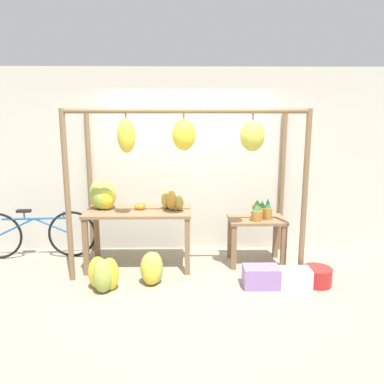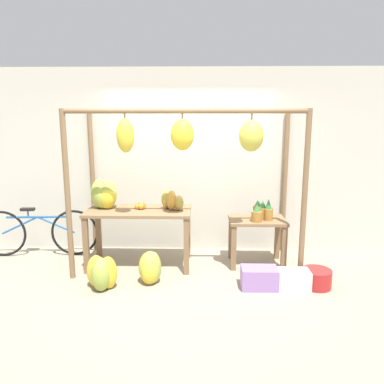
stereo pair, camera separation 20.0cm
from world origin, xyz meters
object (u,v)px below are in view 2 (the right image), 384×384
object	(u,v)px
banana_pile_ground_left	(102,273)
blue_bucket	(316,278)
parked_bicycle	(39,232)
fruit_crate_purple	(293,280)
orange_pile	(141,206)
pineapple_cluster	(261,212)
banana_pile_ground_right	(151,269)
banana_pile_on_table	(105,195)
papaya_pile	(171,200)
fruit_crate_white	(259,278)

from	to	relation	value
banana_pile_ground_left	blue_bucket	bearing A→B (deg)	1.83
parked_bicycle	fruit_crate_purple	world-z (taller)	parked_bicycle
orange_pile	banana_pile_ground_left	bearing A→B (deg)	-115.93
pineapple_cluster	banana_pile_ground_right	size ratio (longest dim) A/B	0.76
banana_pile_ground_left	banana_pile_on_table	bearing A→B (deg)	99.21
banana_pile_ground_left	parked_bicycle	distance (m)	1.65
banana_pile_on_table	papaya_pile	bearing A→B (deg)	-3.36
blue_bucket	pineapple_cluster	bearing A→B (deg)	130.71
banana_pile_ground_left	papaya_pile	xyz separation A→B (m)	(0.80, 0.75, 0.74)
orange_pile	fruit_crate_white	distance (m)	1.87
pineapple_cluster	banana_pile_ground_left	distance (m)	2.26
orange_pile	fruit_crate_white	world-z (taller)	orange_pile
orange_pile	banana_pile_ground_right	bearing A→B (deg)	-71.57
pineapple_cluster	papaya_pile	distance (m)	1.25
blue_bucket	fruit_crate_purple	xyz separation A→B (m)	(-0.30, -0.05, 0.00)
banana_pile_on_table	banana_pile_ground_left	bearing A→B (deg)	-80.79
banana_pile_on_table	parked_bicycle	world-z (taller)	banana_pile_on_table
pineapple_cluster	papaya_pile	size ratio (longest dim) A/B	0.92
orange_pile	pineapple_cluster	distance (m)	1.67
pineapple_cluster	blue_bucket	bearing A→B (deg)	-49.29
banana_pile_on_table	fruit_crate_purple	distance (m)	2.74
blue_bucket	fruit_crate_purple	bearing A→B (deg)	-169.73
pineapple_cluster	banana_pile_ground_right	distance (m)	1.70
banana_pile_ground_left	banana_pile_ground_right	world-z (taller)	same
pineapple_cluster	fruit_crate_white	bearing A→B (deg)	-98.66
banana_pile_on_table	banana_pile_ground_left	xyz separation A→B (m)	(0.13, -0.80, -0.80)
banana_pile_on_table	banana_pile_ground_left	distance (m)	1.14
orange_pile	papaya_pile	world-z (taller)	papaya_pile
banana_pile_ground_left	papaya_pile	size ratio (longest dim) A/B	1.44
banana_pile_ground_right	papaya_pile	bearing A→B (deg)	69.94
orange_pile	pineapple_cluster	bearing A→B (deg)	0.48
fruit_crate_white	blue_bucket	xyz separation A→B (m)	(0.71, 0.04, -0.02)
banana_pile_on_table	banana_pile_ground_right	xyz separation A→B (m)	(0.71, -0.66, -0.80)
banana_pile_on_table	fruit_crate_purple	size ratio (longest dim) A/B	1.04
parked_bicycle	banana_pile_on_table	bearing A→B (deg)	-13.83
orange_pile	blue_bucket	xyz separation A→B (m)	(2.27, -0.68, -0.74)
papaya_pile	fruit_crate_purple	world-z (taller)	papaya_pile
banana_pile_ground_left	fruit_crate_white	xyz separation A→B (m)	(1.93, 0.04, -0.07)
pineapple_cluster	banana_pile_ground_left	bearing A→B (deg)	-159.07
banana_pile_ground_left	blue_bucket	distance (m)	2.65
banana_pile_ground_left	blue_bucket	world-z (taller)	banana_pile_ground_left
banana_pile_on_table	banana_pile_ground_left	size ratio (longest dim) A/B	0.83
banana_pile_on_table	fruit_crate_white	xyz separation A→B (m)	(2.06, -0.76, -0.87)
banana_pile_ground_right	orange_pile	bearing A→B (deg)	108.43
fruit_crate_purple	papaya_pile	bearing A→B (deg)	154.93
pineapple_cluster	fruit_crate_white	world-z (taller)	pineapple_cluster
banana_pile_ground_left	fruit_crate_purple	world-z (taller)	banana_pile_ground_left
orange_pile	pineapple_cluster	size ratio (longest dim) A/B	0.51
banana_pile_ground_right	fruit_crate_purple	size ratio (longest dim) A/B	1.05
banana_pile_on_table	blue_bucket	world-z (taller)	banana_pile_on_table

